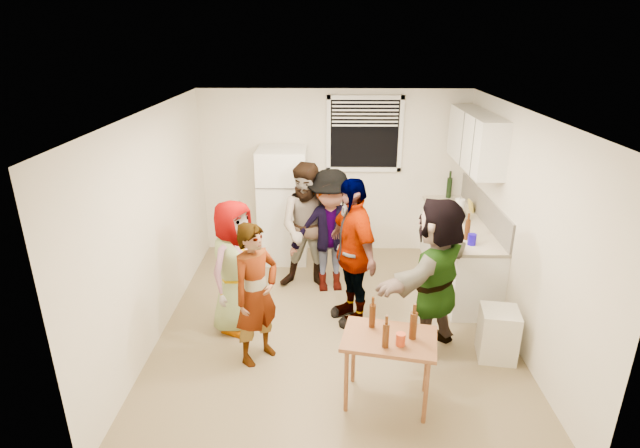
{
  "coord_description": "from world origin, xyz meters",
  "views": [
    {
      "loc": [
        -0.09,
        -5.12,
        3.26
      ],
      "look_at": [
        -0.18,
        0.34,
        1.15
      ],
      "focal_mm": 28.0,
      "sensor_mm": 36.0,
      "label": 1
    }
  ],
  "objects_px": {
    "red_cup": "(400,345)",
    "guest_orange": "(429,345)",
    "wine_bottle": "(448,197)",
    "guest_grey": "(239,327)",
    "blue_cup": "(471,245)",
    "serving_table": "(386,400)",
    "trash_bin": "(497,336)",
    "beer_bottle_table": "(412,338)",
    "guest_back_left": "(310,286)",
    "guest_black": "(350,318)",
    "beer_bottle_counter": "(466,239)",
    "guest_back_right": "(330,288)",
    "guest_stripe": "(259,357)",
    "refrigerator": "(283,205)",
    "kettle": "(458,222)"
  },
  "relations": [
    {
      "from": "red_cup",
      "to": "guest_orange",
      "type": "distance_m",
      "value": 1.33
    },
    {
      "from": "wine_bottle",
      "to": "guest_grey",
      "type": "bearing_deg",
      "value": -142.39
    },
    {
      "from": "blue_cup",
      "to": "red_cup",
      "type": "distance_m",
      "value": 2.07
    },
    {
      "from": "wine_bottle",
      "to": "guest_grey",
      "type": "relative_size",
      "value": 0.2
    },
    {
      "from": "serving_table",
      "to": "trash_bin",
      "type": "bearing_deg",
      "value": 29.7
    },
    {
      "from": "beer_bottle_table",
      "to": "red_cup",
      "type": "relative_size",
      "value": 2.26
    },
    {
      "from": "guest_back_left",
      "to": "guest_black",
      "type": "bearing_deg",
      "value": -50.8
    },
    {
      "from": "wine_bottle",
      "to": "guest_back_left",
      "type": "height_order",
      "value": "wine_bottle"
    },
    {
      "from": "trash_bin",
      "to": "beer_bottle_counter",
      "type": "bearing_deg",
      "value": 96.04
    },
    {
      "from": "wine_bottle",
      "to": "guest_grey",
      "type": "xyz_separation_m",
      "value": [
        -2.88,
        -2.22,
        -0.9
      ]
    },
    {
      "from": "serving_table",
      "to": "guest_back_right",
      "type": "bearing_deg",
      "value": 103.25
    },
    {
      "from": "guest_back_left",
      "to": "serving_table",
      "type": "bearing_deg",
      "value": -64.27
    },
    {
      "from": "guest_stripe",
      "to": "guest_back_left",
      "type": "xyz_separation_m",
      "value": [
        0.49,
        1.59,
        0.0
      ]
    },
    {
      "from": "guest_back_left",
      "to": "guest_orange",
      "type": "height_order",
      "value": "guest_back_left"
    },
    {
      "from": "guest_black",
      "to": "guest_orange",
      "type": "bearing_deg",
      "value": 34.18
    },
    {
      "from": "guest_grey",
      "to": "guest_back_left",
      "type": "xyz_separation_m",
      "value": [
        0.81,
        1.02,
        0.0
      ]
    },
    {
      "from": "wine_bottle",
      "to": "beer_bottle_counter",
      "type": "relative_size",
      "value": 1.24
    },
    {
      "from": "guest_grey",
      "to": "red_cup",
      "type": "bearing_deg",
      "value": -100.59
    },
    {
      "from": "blue_cup",
      "to": "guest_orange",
      "type": "relative_size",
      "value": 0.08
    },
    {
      "from": "refrigerator",
      "to": "serving_table",
      "type": "bearing_deg",
      "value": -69.03
    },
    {
      "from": "beer_bottle_counter",
      "to": "beer_bottle_table",
      "type": "bearing_deg",
      "value": -117.04
    },
    {
      "from": "blue_cup",
      "to": "red_cup",
      "type": "relative_size",
      "value": 1.17
    },
    {
      "from": "wine_bottle",
      "to": "beer_bottle_counter",
      "type": "bearing_deg",
      "value": -95.22
    },
    {
      "from": "beer_bottle_table",
      "to": "beer_bottle_counter",
      "type": "bearing_deg",
      "value": 62.96
    },
    {
      "from": "kettle",
      "to": "guest_stripe",
      "type": "relative_size",
      "value": 0.16
    },
    {
      "from": "wine_bottle",
      "to": "guest_black",
      "type": "bearing_deg",
      "value": -127.95
    },
    {
      "from": "guest_stripe",
      "to": "guest_back_right",
      "type": "distance_m",
      "value": 1.73
    },
    {
      "from": "refrigerator",
      "to": "red_cup",
      "type": "height_order",
      "value": "refrigerator"
    },
    {
      "from": "beer_bottle_counter",
      "to": "wine_bottle",
      "type": "bearing_deg",
      "value": 84.78
    },
    {
      "from": "guest_back_right",
      "to": "guest_orange",
      "type": "bearing_deg",
      "value": -57.48
    },
    {
      "from": "guest_back_right",
      "to": "guest_back_left",
      "type": "bearing_deg",
      "value": 164.96
    },
    {
      "from": "serving_table",
      "to": "red_cup",
      "type": "distance_m",
      "value": 0.72
    },
    {
      "from": "wine_bottle",
      "to": "guest_orange",
      "type": "xyz_separation_m",
      "value": [
        -0.7,
        -2.55,
        -0.9
      ]
    },
    {
      "from": "beer_bottle_counter",
      "to": "guest_stripe",
      "type": "xyz_separation_m",
      "value": [
        -2.41,
        -1.15,
        -0.9
      ]
    },
    {
      "from": "kettle",
      "to": "wine_bottle",
      "type": "bearing_deg",
      "value": 73.87
    },
    {
      "from": "beer_bottle_table",
      "to": "guest_stripe",
      "type": "height_order",
      "value": "beer_bottle_table"
    },
    {
      "from": "guest_back_right",
      "to": "trash_bin",
      "type": "bearing_deg",
      "value": -47.65
    },
    {
      "from": "blue_cup",
      "to": "guest_grey",
      "type": "relative_size",
      "value": 0.08
    },
    {
      "from": "guest_grey",
      "to": "guest_orange",
      "type": "bearing_deg",
      "value": -70.66
    },
    {
      "from": "trash_bin",
      "to": "guest_back_right",
      "type": "height_order",
      "value": "trash_bin"
    },
    {
      "from": "kettle",
      "to": "beer_bottle_table",
      "type": "relative_size",
      "value": 0.96
    },
    {
      "from": "beer_bottle_table",
      "to": "guest_orange",
      "type": "relative_size",
      "value": 0.15
    },
    {
      "from": "beer_bottle_counter",
      "to": "guest_back_right",
      "type": "distance_m",
      "value": 1.92
    },
    {
      "from": "trash_bin",
      "to": "serving_table",
      "type": "xyz_separation_m",
      "value": [
        -1.24,
        -0.71,
        -0.25
      ]
    },
    {
      "from": "kettle",
      "to": "blue_cup",
      "type": "bearing_deg",
      "value": -102.85
    },
    {
      "from": "serving_table",
      "to": "beer_bottle_table",
      "type": "distance_m",
      "value": 0.73
    },
    {
      "from": "kettle",
      "to": "guest_back_left",
      "type": "height_order",
      "value": "kettle"
    },
    {
      "from": "blue_cup",
      "to": "guest_orange",
      "type": "distance_m",
      "value": 1.3
    },
    {
      "from": "beer_bottle_counter",
      "to": "guest_orange",
      "type": "height_order",
      "value": "beer_bottle_counter"
    },
    {
      "from": "serving_table",
      "to": "guest_black",
      "type": "distance_m",
      "value": 1.48
    }
  ]
}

